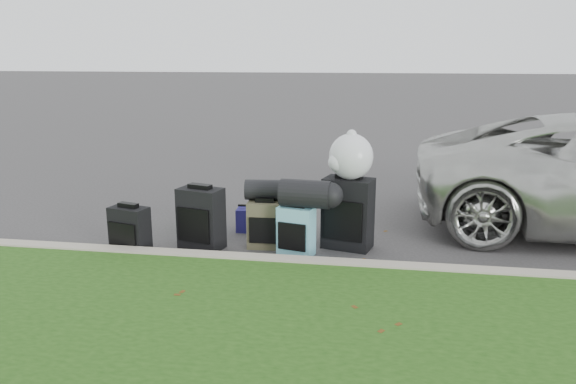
# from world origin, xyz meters

# --- Properties ---
(ground) EXTENTS (120.00, 120.00, 0.00)m
(ground) POSITION_xyz_m (0.00, 0.00, 0.00)
(ground) COLOR #383535
(ground) RESTS_ON ground
(curb) EXTENTS (120.00, 0.18, 0.15)m
(curb) POSITION_xyz_m (0.00, -1.00, 0.07)
(curb) COLOR #9E937F
(curb) RESTS_ON ground
(suitcase_small_black) EXTENTS (0.47, 0.34, 0.54)m
(suitcase_small_black) POSITION_xyz_m (-1.75, -0.73, 0.27)
(suitcase_small_black) COLOR black
(suitcase_small_black) RESTS_ON ground
(suitcase_large_black_left) EXTENTS (0.55, 0.41, 0.71)m
(suitcase_large_black_left) POSITION_xyz_m (-1.01, -0.44, 0.36)
(suitcase_large_black_left) COLOR black
(suitcase_large_black_left) RESTS_ON ground
(suitcase_olive) EXTENTS (0.41, 0.26, 0.54)m
(suitcase_olive) POSITION_xyz_m (-0.29, -0.30, 0.27)
(suitcase_olive) COLOR #393625
(suitcase_olive) RESTS_ON ground
(suitcase_teal) EXTENTS (0.43, 0.32, 0.56)m
(suitcase_teal) POSITION_xyz_m (0.10, -0.49, 0.28)
(suitcase_teal) COLOR teal
(suitcase_teal) RESTS_ON ground
(suitcase_large_black_right) EXTENTS (0.62, 0.46, 0.82)m
(suitcase_large_black_right) POSITION_xyz_m (0.66, -0.15, 0.41)
(suitcase_large_black_right) COLOR black
(suitcase_large_black_right) RESTS_ON ground
(tote_green) EXTENTS (0.32, 0.29, 0.29)m
(tote_green) POSITION_xyz_m (-1.39, 0.39, 0.15)
(tote_green) COLOR #197423
(tote_green) RESTS_ON ground
(tote_navy) EXTENTS (0.28, 0.23, 0.30)m
(tote_navy) POSITION_xyz_m (-0.63, 0.27, 0.15)
(tote_navy) COLOR navy
(tote_navy) RESTS_ON ground
(duffel_left) EXTENTS (0.46, 0.28, 0.24)m
(duffel_left) POSITION_xyz_m (-0.32, -0.19, 0.66)
(duffel_left) COLOR black
(duffel_left) RESTS_ON suitcase_olive
(duffel_right) EXTENTS (0.58, 0.36, 0.31)m
(duffel_right) POSITION_xyz_m (0.20, -0.49, 0.71)
(duffel_right) COLOR black
(duffel_right) RESTS_ON suitcase_teal
(trash_bag) EXTENTS (0.50, 0.50, 0.50)m
(trash_bag) POSITION_xyz_m (0.67, -0.15, 1.07)
(trash_bag) COLOR silver
(trash_bag) RESTS_ON suitcase_large_black_right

